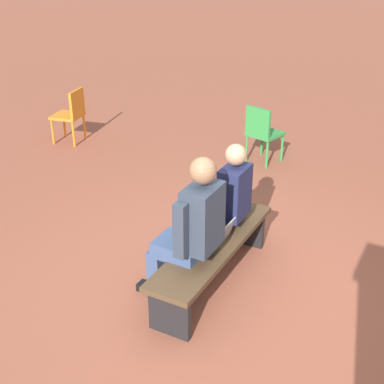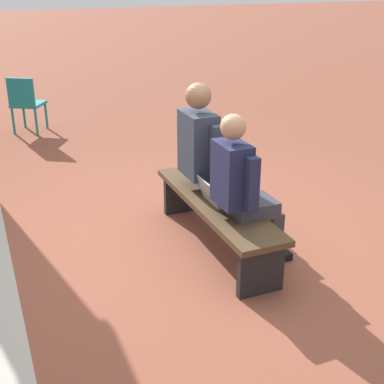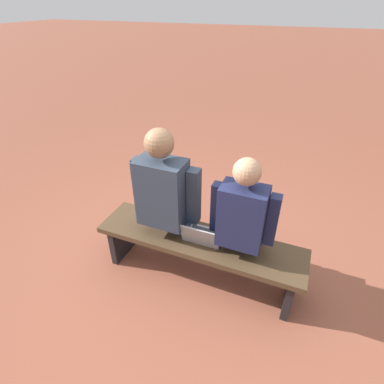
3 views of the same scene
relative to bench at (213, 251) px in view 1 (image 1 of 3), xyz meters
name	(u,v)px [view 1 (image 1 of 3)]	position (x,y,z in m)	size (l,w,h in m)	color
ground_plane	(222,293)	(0.11, 0.15, -0.35)	(60.00, 60.00, 0.00)	brown
bench	(213,251)	(0.00, 0.00, 0.00)	(1.80, 0.44, 0.45)	#4C3823
person_student	(224,201)	(-0.35, -0.06, 0.34)	(0.51, 0.65, 1.29)	#383842
person_adult	(191,227)	(0.31, -0.07, 0.39)	(0.58, 0.73, 1.41)	#384C75
laptop	(217,236)	(-0.04, 0.01, 0.15)	(0.32, 0.29, 0.21)	#9EA0A5
plastic_chair_far_left	(71,112)	(-2.33, -3.59, 0.13)	(0.49, 0.49, 0.84)	orange
plastic_chair_far_right	(262,131)	(-2.94, -0.69, 0.13)	(0.52, 0.52, 0.84)	#2D893D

